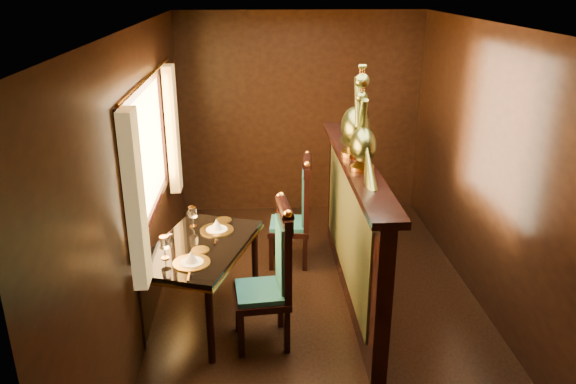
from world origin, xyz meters
The scene contains 8 objects.
ground centered at (0.00, 0.00, 0.00)m, with size 5.00×5.00×0.00m, color black.
room_shell centered at (-0.09, 0.02, 1.58)m, with size 3.04×5.04×2.52m.
partition centered at (0.32, 0.30, 0.71)m, with size 0.26×2.70×1.36m.
dining_table centered at (-1.05, -0.02, 0.66)m, with size 1.11×1.42×0.93m.
chair_left centered at (-0.42, -0.38, 0.65)m, with size 0.49×0.51×1.26m.
chair_right centered at (-0.12, 0.98, 0.62)m, with size 0.47×0.49×1.19m.
peacock_left centered at (0.33, 0.02, 1.70)m, with size 0.22×0.57×0.68m, color #174632, non-canonical shape.
peacock_right centered at (0.33, 0.42, 1.78)m, with size 0.26×0.70×0.84m, color #174632, non-canonical shape.
Camera 1 is at (-0.55, -4.34, 2.86)m, focal length 35.00 mm.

